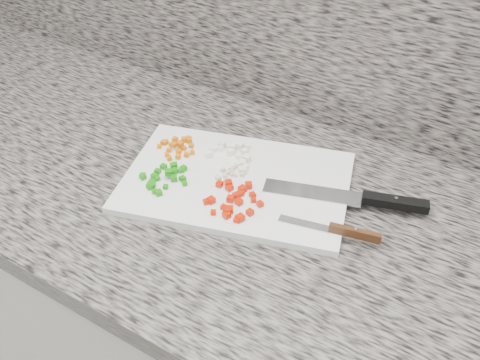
# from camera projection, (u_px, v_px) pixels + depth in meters

# --- Properties ---
(countertop) EXTENTS (3.96, 0.64, 0.04)m
(countertop) POSITION_uv_depth(u_px,v_px,m) (279.00, 220.00, 0.93)
(countertop) COLOR slate
(countertop) RESTS_ON cabinet
(cutting_board) EXTENTS (0.46, 0.37, 0.01)m
(cutting_board) POSITION_uv_depth(u_px,v_px,m) (236.00, 182.00, 0.97)
(cutting_board) COLOR white
(cutting_board) RESTS_ON countertop
(carrot_pile) EXTENTS (0.08, 0.08, 0.02)m
(carrot_pile) POSITION_uv_depth(u_px,v_px,m) (178.00, 146.00, 1.04)
(carrot_pile) COLOR #CF6204
(carrot_pile) RESTS_ON cutting_board
(onion_pile) EXTENTS (0.10, 0.09, 0.02)m
(onion_pile) POSITION_uv_depth(u_px,v_px,m) (234.00, 154.00, 1.02)
(onion_pile) COLOR white
(onion_pile) RESTS_ON cutting_board
(green_pepper_pile) EXTENTS (0.09, 0.09, 0.02)m
(green_pepper_pile) POSITION_uv_depth(u_px,v_px,m) (164.00, 177.00, 0.97)
(green_pepper_pile) COLOR #167F0B
(green_pepper_pile) RESTS_ON cutting_board
(red_pepper_pile) EXTENTS (0.10, 0.10, 0.01)m
(red_pepper_pile) POSITION_uv_depth(u_px,v_px,m) (233.00, 200.00, 0.92)
(red_pepper_pile) COLOR red
(red_pepper_pile) RESTS_ON cutting_board
(garlic_pile) EXTENTS (0.05, 0.06, 0.01)m
(garlic_pile) POSITION_uv_depth(u_px,v_px,m) (228.00, 174.00, 0.98)
(garlic_pile) COLOR beige
(garlic_pile) RESTS_ON cutting_board
(chef_knife) EXTENTS (0.28, 0.11, 0.02)m
(chef_knife) POSITION_uv_depth(u_px,v_px,m) (366.00, 199.00, 0.92)
(chef_knife) COLOR silver
(chef_knife) RESTS_ON cutting_board
(paring_knife) EXTENTS (0.17, 0.05, 0.02)m
(paring_knife) POSITION_uv_depth(u_px,v_px,m) (342.00, 231.00, 0.86)
(paring_knife) COLOR silver
(paring_knife) RESTS_ON cutting_board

